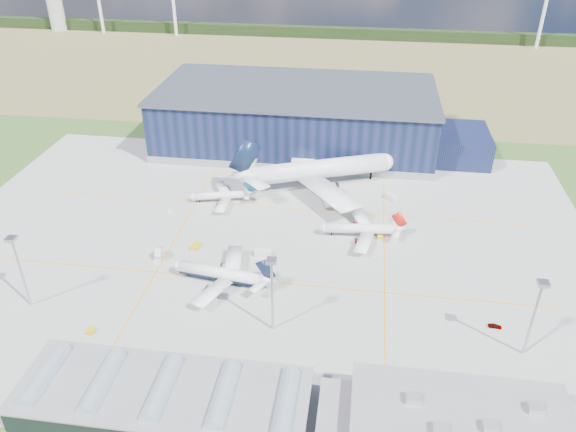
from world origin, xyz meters
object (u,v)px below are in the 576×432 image
(airliner_red, at_px, (360,224))
(gse_van_b, at_px, (391,197))
(light_mast_center, at_px, (272,283))
(airliner_regional, at_px, (220,192))
(airliner_navy, at_px, (219,268))
(light_mast_east, at_px, (536,307))
(car_b, at_px, (296,381))
(airliner_widebody, at_px, (321,160))
(gse_tug_c, at_px, (380,236))
(gse_van_a, at_px, (263,253))
(hangar, at_px, (302,120))
(light_mast_west, at_px, (18,261))
(ops_building, at_px, (459,429))
(airstair, at_px, (159,254))
(car_a, at_px, (495,326))
(gse_van_c, at_px, (557,401))
(gse_tug_b, at_px, (90,331))
(gse_tug_a, at_px, (196,246))
(gse_cart_b, at_px, (170,212))

(airliner_red, height_order, gse_van_b, airliner_red)
(light_mast_center, height_order, airliner_regional, light_mast_center)
(airliner_navy, distance_m, gse_van_b, 78.50)
(light_mast_east, bearing_deg, car_b, -162.28)
(airliner_widebody, xyz_separation_m, gse_tug_c, (23.61, -35.22, -10.46))
(gse_van_a, xyz_separation_m, car_b, (17.39, -51.34, -0.61))
(hangar, distance_m, light_mast_west, 139.77)
(ops_building, height_order, airstair, ops_building)
(light_mast_west, distance_m, light_mast_center, 70.00)
(gse_van_a, xyz_separation_m, car_a, (68.23, -24.39, -0.54))
(light_mast_center, height_order, gse_van_c, light_mast_center)
(light_mast_east, xyz_separation_m, gse_tug_c, (-36.38, 49.78, -14.82))
(light_mast_west, xyz_separation_m, gse_tug_b, (21.94, -8.45, -14.86))
(airliner_red, distance_m, airliner_regional, 55.19)
(airliner_regional, bearing_deg, gse_tug_a, 75.05)
(airliner_regional, bearing_deg, light_mast_center, 101.00)
(gse_van_c, bearing_deg, car_a, 34.95)
(airliner_widebody, relative_size, airliner_regional, 2.68)
(hangar, bearing_deg, ops_building, -71.37)
(ops_building, bearing_deg, gse_tug_a, 139.82)
(car_a, bearing_deg, gse_cart_b, 71.87)
(car_a, bearing_deg, airliner_navy, 88.69)
(ops_building, bearing_deg, gse_cart_b, 137.31)
(gse_tug_b, bearing_deg, light_mast_center, 19.47)
(airliner_regional, height_order, gse_van_c, airliner_regional)
(car_b, bearing_deg, car_a, -69.73)
(gse_tug_a, height_order, gse_van_b, gse_van_b)
(hangar, xyz_separation_m, light_mast_east, (72.19, -124.80, 3.82))
(airstair, bearing_deg, ops_building, -42.11)
(light_mast_east, distance_m, airstair, 110.73)
(airliner_navy, distance_m, gse_tug_b, 39.60)
(airliner_regional, bearing_deg, hangar, -126.27)
(hangar, bearing_deg, airliner_red, -69.13)
(ops_building, xyz_separation_m, airstair, (-86.35, 57.51, -3.33))
(hangar, height_order, light_mast_west, hangar)
(gse_van_a, height_order, airstair, airstair)
(light_mast_center, relative_size, gse_van_a, 4.36)
(airliner_widebody, relative_size, gse_tug_c, 24.32)
(light_mast_center, relative_size, car_a, 6.40)
(light_mast_center, distance_m, gse_tug_b, 51.01)
(gse_van_c, bearing_deg, light_mast_east, 28.22)
(gse_tug_a, xyz_separation_m, gse_tug_c, (60.15, 15.14, -0.16))
(gse_tug_a, bearing_deg, car_b, -39.73)
(gse_tug_a, xyz_separation_m, gse_van_c, (100.58, -50.64, 0.34))
(light_mast_center, distance_m, light_mast_east, 65.00)
(airliner_navy, relative_size, gse_tug_c, 11.87)
(gse_tug_b, xyz_separation_m, airstair, (6.71, 35.96, 0.89))
(gse_tug_c, height_order, car_b, gse_tug_c)
(light_mast_center, bearing_deg, light_mast_west, 180.00)
(light_mast_west, xyz_separation_m, gse_van_c, (139.05, -16.00, -14.32))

